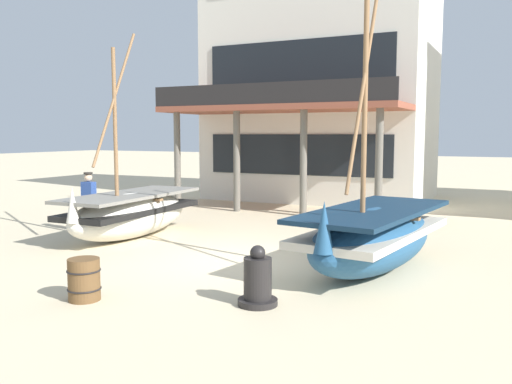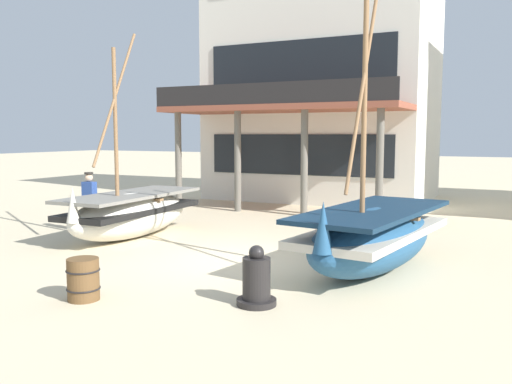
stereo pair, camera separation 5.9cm
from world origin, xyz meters
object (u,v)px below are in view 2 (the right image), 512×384
fisherman_by_hull (90,203)px  wooden_barrel (83,279)px  capstan_winch (256,281)px  harbor_building_main (324,70)px  fishing_boat_centre_large (131,213)px  fishing_boat_near_left (373,236)px

fisherman_by_hull → wooden_barrel: size_ratio=2.41×
capstan_winch → harbor_building_main: harbor_building_main is taller
fisherman_by_hull → capstan_winch: 7.97m
fishing_boat_centre_large → harbor_building_main: bearing=82.4°
harbor_building_main → fishing_boat_centre_large: bearing=-97.6°
capstan_winch → fisherman_by_hull: bearing=152.1°
fisherman_by_hull → capstan_winch: fisherman_by_hull is taller
fisherman_by_hull → harbor_building_main: size_ratio=0.15×
fisherman_by_hull → fishing_boat_centre_large: bearing=-1.5°
fishing_boat_near_left → fisherman_by_hull: bearing=175.1°
fisherman_by_hull → harbor_building_main: harbor_building_main is taller
fishing_boat_near_left → capstan_winch: fishing_boat_near_left is taller
fishing_boat_centre_large → wooden_barrel: size_ratio=7.64×
wooden_barrel → harbor_building_main: 16.55m
fishing_boat_centre_large → harbor_building_main: harbor_building_main is taller
fisherman_by_hull → capstan_winch: bearing=-27.9°
fisherman_by_hull → capstan_winch: (7.03, -3.73, -0.45)m
fishing_boat_near_left → fishing_boat_centre_large: size_ratio=1.18×
fishing_boat_near_left → fishing_boat_centre_large: bearing=174.4°
fishing_boat_near_left → fishing_boat_centre_large: fishing_boat_near_left is taller
capstan_winch → wooden_barrel: 2.88m
fisherman_by_hull → wooden_barrel: 6.47m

